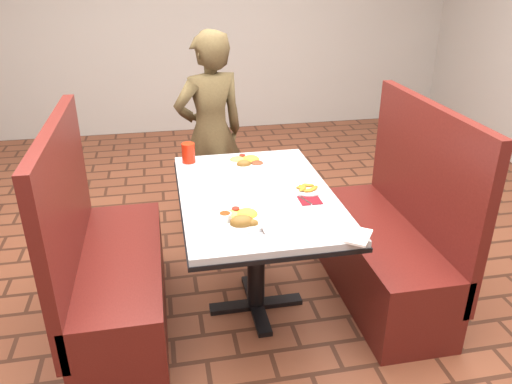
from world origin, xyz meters
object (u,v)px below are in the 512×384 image
Objects in this scene: booth_bench_right at (387,245)px; plantain_plate at (308,189)px; diner_person at (211,134)px; near_dinner_plate at (241,216)px; far_dinner_plate at (247,160)px; dining_table at (256,208)px; booth_bench_left at (111,275)px; red_tumbler at (188,153)px.

plantain_plate is (-0.52, -0.04, 0.43)m from booth_bench_right.
diner_person is 5.62× the size of near_dinner_plate.
near_dinner_plate reaches higher than far_dinner_plate.
far_dinner_plate is at bearing 86.41° from dining_table.
booth_bench_left is 1.60m from booth_bench_right.
booth_bench_right reaches higher than far_dinner_plate.
diner_person reaches higher than dining_table.
booth_bench_left and booth_bench_right have the same top height.
plantain_plate is at bearing 90.76° from diner_person.
far_dinner_plate is at bearing 77.58° from near_dinner_plate.
booth_bench_left is at bearing 177.90° from plantain_plate.
near_dinner_plate is at bearing -161.64° from booth_bench_right.
booth_bench_left is 0.86m from near_dinner_plate.
diner_person is 9.01× the size of plantain_plate.
booth_bench_left is 7.40× the size of plantain_plate.
diner_person is 1.18m from plantain_plate.
dining_table is at bearing -57.71° from red_tumbler.
red_tumbler is (-0.19, 0.81, 0.03)m from near_dinner_plate.
dining_table is at bearing 171.84° from plantain_plate.
dining_table is at bearing -93.59° from far_dinner_plate.
red_tumbler reaches higher than far_dinner_plate.
red_tumbler is at bearing 46.36° from booth_bench_left.
near_dinner_plate is (-0.01, -1.38, 0.05)m from diner_person.
booth_bench_right is 10.04× the size of red_tumbler.
booth_bench_left is 4.62× the size of near_dinner_plate.
far_dinner_plate is at bearing 26.38° from booth_bench_left.
diner_person reaches higher than booth_bench_left.
red_tumbler is at bearing 164.58° from far_dinner_plate.
far_dinner_plate is (0.03, 0.41, 0.12)m from dining_table.
diner_person is (-0.92, 1.07, 0.40)m from booth_bench_right.
far_dinner_plate is at bearing 83.69° from diner_person.
near_dinner_plate is at bearing -102.42° from far_dinner_plate.
dining_table is 0.43m from far_dinner_plate.
booth_bench_right is 4.65× the size of far_dinner_plate.
dining_table is 1.01× the size of booth_bench_right.
plantain_plate is (0.27, -0.04, 0.11)m from dining_table.
plantain_plate is at bearing 33.57° from near_dinner_plate.
booth_bench_right is 1.32m from red_tumbler.
booth_bench_right reaches higher than red_tumbler.
booth_bench_left is 4.65× the size of far_dinner_plate.
diner_person is at bearing 109.56° from plantain_plate.
red_tumbler reaches higher than near_dinner_plate.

